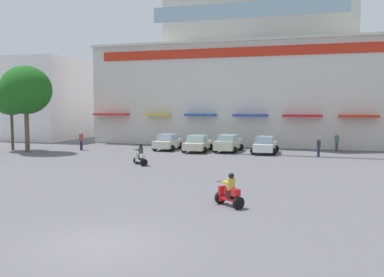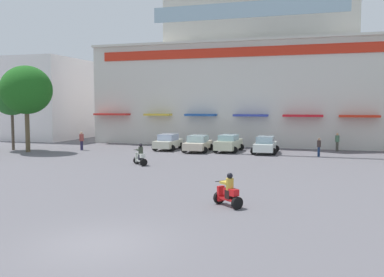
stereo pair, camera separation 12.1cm
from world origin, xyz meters
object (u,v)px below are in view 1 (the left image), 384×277
Objects in this scene: plaza_tree_0 at (26,90)px; pedestrian_2 at (319,146)px; parked_car_0 at (168,142)px; parked_car_3 at (265,145)px; pedestrian_0 at (337,141)px; scooter_rider_3 at (140,156)px; parked_car_2 at (228,143)px; scooter_rider_5 at (230,193)px; pedestrian_1 at (81,140)px; parked_car_1 at (198,143)px; plaza_tree_2 at (11,100)px.

plaza_tree_0 is 25.66m from pedestrian_2.
parked_car_0 is 9.08m from parked_car_3.
parked_car_3 is 6.94m from pedestrian_0.
scooter_rider_3 is at bearing -136.02° from pedestrian_0.
parked_car_0 is 2.35× the size of pedestrian_0.
parked_car_2 is 9.85m from pedestrian_0.
parked_car_3 is at bearing 92.71° from scooter_rider_5.
pedestrian_1 reaches higher than parked_car_2.
parked_car_1 is at bearing 109.88° from scooter_rider_5.
pedestrian_2 is at bearing -4.13° from parked_car_1.
pedestrian_1 reaches higher than parked_car_3.
parked_car_1 is 10.49m from pedestrian_2.
scooter_rider_3 reaches higher than parked_car_3.
plaza_tree_2 is 23.52m from parked_car_3.
pedestrian_1 is at bearing -167.93° from parked_car_2.
parked_car_0 is at bearing 19.39° from pedestrian_1.
parked_car_1 is 2.77m from parked_car_2.
parked_car_0 is 0.92× the size of parked_car_2.
plaza_tree_2 reaches higher than pedestrian_1.
scooter_rider_3 reaches higher than parked_car_1.
parked_car_2 reaches higher than parked_car_0.
plaza_tree_0 is 1.80× the size of parked_car_2.
pedestrian_0 is at bearing 14.50° from pedestrian_1.
plaza_tree_2 reaches higher than scooter_rider_5.
parked_car_0 reaches higher than parked_car_1.
pedestrian_2 is at bearing 79.10° from scooter_rider_5.
plaza_tree_2 is 1.50× the size of parked_car_3.
pedestrian_2 is at bearing 9.21° from plaza_tree_0.
plaza_tree_2 is at bearing -169.33° from parked_car_3.
parked_car_2 is 2.55× the size of pedestrian_0.
plaza_tree_2 is 27.70m from pedestrian_2.
pedestrian_0 is (13.54, 13.06, 0.32)m from scooter_rider_3.
plaza_tree_2 is 1.45× the size of parked_car_2.
pedestrian_1 is at bearing 141.89° from scooter_rider_3.
parked_car_2 is at bearing -162.14° from pedestrian_0.
parked_car_3 is at bearing 3.73° from parked_car_1.
pedestrian_0 reaches higher than scooter_rider_3.
parked_car_2 is 7.96m from pedestrian_2.
plaza_tree_2 is 16.70m from scooter_rider_3.
plaza_tree_2 is 20.38m from parked_car_2.
parked_car_1 is (3.08, -0.61, 0.00)m from parked_car_0.
scooter_rider_3 is 11.66m from pedestrian_1.
plaza_tree_0 reaches higher than parked_car_2.
plaza_tree_0 is 15.96m from parked_car_1.
scooter_rider_5 is 23.51m from pedestrian_0.
pedestrian_1 is at bearing -176.46° from pedestrian_2.
parked_car_0 is 22.13m from scooter_rider_5.
parked_car_3 is at bearing -6.76° from parked_car_2.
parked_car_0 is 0.91× the size of parked_car_1.
scooter_rider_3 is at bearing -80.92° from parked_car_0.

